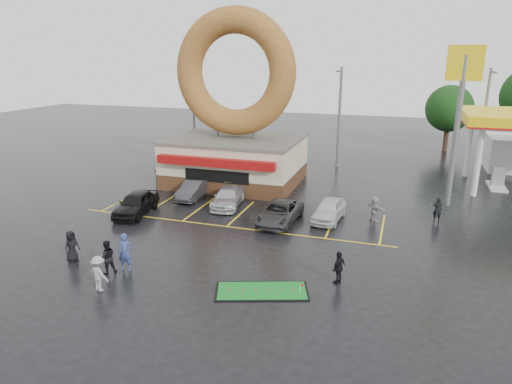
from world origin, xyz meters
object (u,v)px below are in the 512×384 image
(person_cameraman, at_px, (339,267))
(putting_green, at_px, (262,291))
(streetlight_mid, at_px, (339,115))
(car_white, at_px, (329,210))
(car_silver, at_px, (228,197))
(streetlight_left, at_px, (193,111))
(donut_shop, at_px, (235,128))
(streetlight_right, at_px, (484,119))
(shell_sign, at_px, (461,97))
(person_blue, at_px, (125,252))
(car_dgrey, at_px, (194,190))
(car_black, at_px, (136,203))
(car_grey, at_px, (280,212))
(dumpster, at_px, (170,179))

(person_cameraman, bearing_deg, putting_green, -35.10)
(streetlight_mid, distance_m, car_white, 15.09)
(car_silver, bearing_deg, streetlight_mid, 60.84)
(streetlight_left, relative_size, streetlight_mid, 1.00)
(donut_shop, relative_size, person_cameraman, 8.68)
(streetlight_right, relative_size, putting_green, 2.04)
(streetlight_left, relative_size, car_silver, 2.09)
(car_white, bearing_deg, person_cameraman, -72.34)
(shell_sign, xyz_separation_m, streetlight_right, (3.00, 9.92, -2.60))
(person_cameraman, bearing_deg, car_white, -143.67)
(streetlight_right, height_order, car_silver, streetlight_right)
(person_blue, relative_size, person_cameraman, 1.19)
(shell_sign, bearing_deg, car_dgrey, -167.06)
(car_white, relative_size, putting_green, 0.88)
(streetlight_mid, bearing_deg, putting_green, -89.02)
(donut_shop, distance_m, person_blue, 16.88)
(streetlight_left, height_order, car_black, streetlight_left)
(person_blue, xyz_separation_m, person_cameraman, (9.95, 1.87, -0.15))
(car_grey, bearing_deg, streetlight_mid, 88.26)
(streetlight_mid, distance_m, car_dgrey, 15.96)
(car_black, distance_m, putting_green, 13.02)
(streetlight_right, distance_m, dumpster, 26.62)
(shell_sign, xyz_separation_m, streetlight_mid, (-9.00, 8.92, -2.60))
(streetlight_right, height_order, dumpster, streetlight_right)
(person_cameraman, bearing_deg, streetlight_right, -176.06)
(dumpster, bearing_deg, shell_sign, 18.86)
(putting_green, bearing_deg, shell_sign, 61.03)
(donut_shop, bearing_deg, car_silver, -74.41)
(donut_shop, relative_size, shell_sign, 1.27)
(car_dgrey, relative_size, person_cameraman, 2.49)
(shell_sign, height_order, dumpster, shell_sign)
(car_silver, xyz_separation_m, car_white, (7.05, -0.64, 0.04))
(shell_sign, relative_size, car_dgrey, 2.73)
(car_silver, bearing_deg, streetlight_left, 116.15)
(car_white, bearing_deg, car_grey, -149.41)
(shell_sign, height_order, streetlight_mid, shell_sign)
(shell_sign, height_order, person_blue, shell_sign)
(streetlight_left, relative_size, dumpster, 5.00)
(car_dgrey, distance_m, person_cameraman, 15.32)
(car_silver, bearing_deg, person_blue, -103.71)
(car_grey, xyz_separation_m, person_blue, (-5.30, -8.66, 0.29))
(car_dgrey, height_order, person_blue, person_blue)
(streetlight_mid, relative_size, car_dgrey, 2.32)
(donut_shop, xyz_separation_m, car_dgrey, (-1.41, -4.97, -3.83))
(car_grey, height_order, dumpster, dumpster)
(car_black, distance_m, car_silver, 6.14)
(car_grey, distance_m, dumpster, 11.47)
(car_white, bearing_deg, streetlight_mid, 101.77)
(streetlight_right, xyz_separation_m, car_black, (-22.43, -18.27, -4.04))
(shell_sign, bearing_deg, car_white, -143.06)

